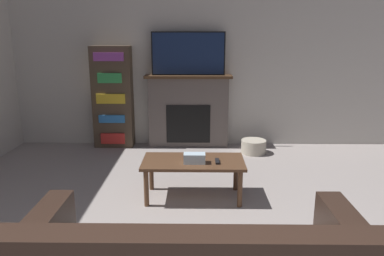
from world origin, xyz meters
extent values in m
cube|color=beige|center=(0.00, 4.67, 1.35)|extent=(6.58, 0.06, 2.70)
cube|color=#605651|center=(-0.14, 4.53, 0.53)|extent=(1.21, 0.22, 1.06)
cube|color=black|center=(-0.14, 4.41, 0.37)|extent=(0.66, 0.01, 0.58)
cube|color=#4C331E|center=(-0.14, 4.51, 1.08)|extent=(1.31, 0.28, 0.04)
cube|color=black|center=(-0.14, 4.51, 1.41)|extent=(1.08, 0.03, 0.63)
cube|color=#19284C|center=(-0.14, 4.49, 1.41)|extent=(1.05, 0.01, 0.60)
cube|color=silver|center=(-0.46, 0.63, 0.58)|extent=(0.36, 0.14, 0.28)
cube|color=brown|center=(-0.04, 2.61, 0.40)|extent=(1.06, 0.54, 0.03)
cylinder|color=brown|center=(-0.51, 2.40, 0.19)|extent=(0.05, 0.05, 0.39)
cylinder|color=brown|center=(0.43, 2.40, 0.19)|extent=(0.05, 0.05, 0.39)
cylinder|color=brown|center=(-0.51, 2.82, 0.19)|extent=(0.05, 0.05, 0.39)
cylinder|color=brown|center=(0.43, 2.82, 0.19)|extent=(0.05, 0.05, 0.39)
cube|color=silver|center=(-0.03, 2.53, 0.47)|extent=(0.22, 0.12, 0.10)
cube|color=black|center=(0.20, 2.56, 0.43)|extent=(0.04, 0.15, 0.02)
cube|color=#4C3D2D|center=(-1.28, 4.51, 0.76)|extent=(0.59, 0.26, 1.53)
cube|color=red|center=(-1.28, 4.36, 0.15)|extent=(0.36, 0.03, 0.16)
cube|color=#2D70B7|center=(-1.28, 4.36, 0.46)|extent=(0.39, 0.03, 0.12)
cube|color=gold|center=(-1.28, 4.36, 0.76)|extent=(0.42, 0.03, 0.14)
cube|color=green|center=(-1.28, 4.36, 1.07)|extent=(0.35, 0.03, 0.14)
cube|color=purple|center=(-1.28, 4.36, 1.37)|extent=(0.43, 0.03, 0.12)
cylinder|color=#BCB29E|center=(0.82, 4.16, 0.10)|extent=(0.36, 0.36, 0.20)
camera|label=1|loc=(-0.01, -1.08, 1.70)|focal=35.00mm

